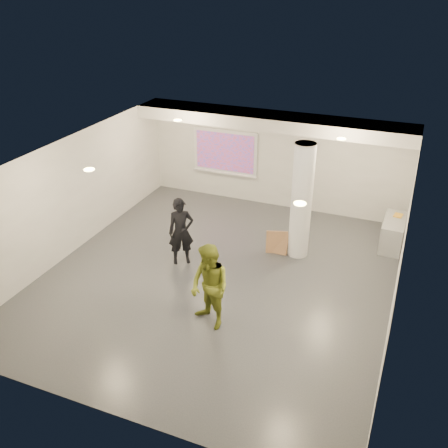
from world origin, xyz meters
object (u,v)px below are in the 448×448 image
at_px(credenza, 393,233).
at_px(man, 210,287).
at_px(woman, 181,232).
at_px(projection_screen, 225,152).
at_px(column, 301,201).

bearing_deg(credenza, man, -122.06).
distance_m(woman, man, 2.61).
bearing_deg(man, projection_screen, 137.19).
bearing_deg(man, column, 102.67).
height_order(credenza, woman, woman).
distance_m(projection_screen, credenza, 5.59).
bearing_deg(woman, credenza, -4.09).
xyz_separation_m(projection_screen, woman, (0.49, -4.13, -0.66)).
height_order(column, credenza, column).
height_order(woman, man, man).
bearing_deg(credenza, column, -147.32).
xyz_separation_m(credenza, woman, (-4.83, -2.85, 0.48)).
bearing_deg(column, projection_screen, 139.44).
bearing_deg(projection_screen, credenza, -13.63).
xyz_separation_m(projection_screen, credenza, (5.32, -1.29, -1.14)).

